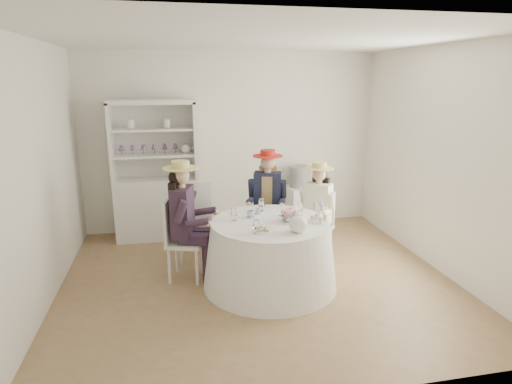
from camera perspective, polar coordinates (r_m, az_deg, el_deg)
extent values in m
plane|color=olive|center=(5.16, 0.23, -11.63)|extent=(4.50, 4.50, 0.00)
plane|color=white|center=(4.63, 0.26, 19.80)|extent=(4.50, 4.50, 0.00)
plane|color=white|center=(6.66, -3.27, 6.63)|extent=(4.50, 0.00, 4.50)
plane|color=white|center=(2.85, 8.44, -4.80)|extent=(4.50, 0.00, 4.50)
plane|color=white|center=(4.80, -27.08, 1.79)|extent=(0.00, 4.50, 4.50)
plane|color=white|center=(5.61, 23.41, 3.88)|extent=(0.00, 4.50, 4.50)
cone|color=white|center=(4.92, 1.88, -8.26)|extent=(1.53, 1.53, 0.74)
cylinder|color=white|center=(4.78, 1.92, -4.06)|extent=(1.33, 1.33, 0.02)
cube|color=silver|center=(6.49, -12.97, -2.11)|extent=(1.26, 0.66, 0.90)
cube|color=silver|center=(6.48, -13.44, 6.85)|extent=(1.18, 0.26, 1.09)
cube|color=silver|center=(6.23, -13.80, 11.58)|extent=(1.26, 0.66, 0.06)
cube|color=silver|center=(6.33, -18.75, 6.28)|extent=(0.12, 0.45, 1.09)
cube|color=silver|center=(6.29, -8.20, 6.87)|extent=(0.12, 0.45, 1.09)
cube|color=silver|center=(6.31, -13.38, 4.81)|extent=(1.17, 0.60, 0.03)
cube|color=silver|center=(6.26, -13.59, 8.13)|extent=(1.17, 0.60, 0.03)
sphere|color=white|center=(6.30, -9.34, 5.74)|extent=(0.14, 0.14, 0.14)
cube|color=silver|center=(6.85, 5.75, -1.94)|extent=(0.50, 0.50, 0.66)
cylinder|color=black|center=(6.73, 5.86, 2.08)|extent=(0.42, 0.42, 0.33)
cube|color=silver|center=(5.09, -9.37, -6.65)|extent=(0.50, 0.50, 0.04)
cylinder|color=silver|center=(5.00, -7.89, -9.88)|extent=(0.04, 0.04, 0.44)
cylinder|color=silver|center=(5.28, -7.12, -8.44)|extent=(0.04, 0.04, 0.44)
cylinder|color=silver|center=(5.08, -11.49, -9.65)|extent=(0.04, 0.04, 0.44)
cylinder|color=silver|center=(5.36, -10.53, -8.24)|extent=(0.04, 0.04, 0.44)
cube|color=silver|center=(5.04, -11.50, -3.67)|extent=(0.14, 0.38, 0.50)
cube|color=black|center=(4.97, -9.77, -2.64)|extent=(0.30, 0.40, 0.58)
cube|color=black|center=(4.95, -8.30, -6.24)|extent=(0.37, 0.22, 0.12)
cylinder|color=black|center=(5.04, -6.59, -9.51)|extent=(0.10, 0.10, 0.46)
cylinder|color=black|center=(4.75, -9.97, -2.60)|extent=(0.19, 0.14, 0.28)
cube|color=black|center=(5.11, -7.84, -5.51)|extent=(0.37, 0.22, 0.12)
cylinder|color=black|center=(5.20, -6.19, -8.70)|extent=(0.10, 0.10, 0.46)
cylinder|color=black|center=(5.13, -8.79, -1.22)|extent=(0.19, 0.14, 0.28)
cylinder|color=#D8A889|center=(4.89, -9.93, 0.85)|extent=(0.09, 0.09, 0.08)
sphere|color=#D8A889|center=(4.86, -9.99, 2.11)|extent=(0.19, 0.19, 0.19)
sphere|color=black|center=(4.88, -10.50, 1.94)|extent=(0.19, 0.19, 0.19)
cube|color=black|center=(4.94, -10.76, -0.72)|extent=(0.15, 0.25, 0.38)
cylinder|color=#CFBD65|center=(4.84, -10.04, 3.16)|extent=(0.40, 0.40, 0.01)
cylinder|color=#CFBD65|center=(4.83, -10.06, 3.62)|extent=(0.20, 0.20, 0.08)
cube|color=silver|center=(5.82, 1.50, -3.72)|extent=(0.50, 0.50, 0.04)
cylinder|color=silver|center=(5.76, -0.23, -6.33)|extent=(0.04, 0.04, 0.44)
cylinder|color=silver|center=(5.74, 2.95, -6.44)|extent=(0.04, 0.04, 0.44)
cylinder|color=silver|center=(6.06, 0.10, -5.24)|extent=(0.04, 0.04, 0.44)
cylinder|color=silver|center=(6.03, 3.12, -5.35)|extent=(0.04, 0.04, 0.44)
cube|color=silver|center=(5.91, 1.66, -0.70)|extent=(0.37, 0.14, 0.50)
cube|color=#1B1E36|center=(5.73, 1.54, -0.17)|extent=(0.40, 0.30, 0.58)
cube|color=tan|center=(5.73, 1.54, -0.17)|extent=(0.20, 0.25, 0.50)
cube|color=#1B1E36|center=(5.69, 0.51, -3.31)|extent=(0.23, 0.36, 0.12)
cylinder|color=#1B1E36|center=(5.66, 0.36, -6.62)|extent=(0.10, 0.10, 0.46)
cylinder|color=#1B1E36|center=(5.69, -0.55, 0.46)|extent=(0.14, 0.19, 0.27)
cube|color=#1B1E36|center=(5.67, 2.31, -3.37)|extent=(0.23, 0.36, 0.12)
cylinder|color=#1B1E36|center=(5.64, 2.18, -6.69)|extent=(0.10, 0.10, 0.46)
cylinder|color=#1B1E36|center=(5.66, 3.59, 0.35)|extent=(0.14, 0.19, 0.27)
cylinder|color=#D8A889|center=(5.66, 1.56, 2.85)|extent=(0.09, 0.09, 0.08)
sphere|color=#D8A889|center=(5.64, 1.57, 3.94)|extent=(0.19, 0.19, 0.19)
sphere|color=tan|center=(5.68, 1.61, 3.88)|extent=(0.19, 0.19, 0.19)
cube|color=tan|center=(5.77, 1.62, 1.66)|extent=(0.25, 0.15, 0.38)
cylinder|color=red|center=(5.62, 1.58, 4.84)|extent=(0.40, 0.40, 0.01)
cylinder|color=red|center=(5.61, 1.58, 5.24)|extent=(0.20, 0.20, 0.08)
cube|color=silver|center=(5.67, 8.08, -4.79)|extent=(0.51, 0.51, 0.04)
cylinder|color=silver|center=(5.67, 6.07, -6.98)|extent=(0.03, 0.03, 0.40)
cylinder|color=silver|center=(5.57, 8.82, -7.50)|extent=(0.03, 0.03, 0.40)
cylinder|color=silver|center=(5.92, 7.25, -6.06)|extent=(0.03, 0.03, 0.40)
cylinder|color=silver|center=(5.82, 9.90, -6.54)|extent=(0.03, 0.03, 0.40)
cube|color=silver|center=(5.74, 8.80, -1.99)|extent=(0.28, 0.25, 0.46)
cube|color=white|center=(5.58, 8.28, -1.47)|extent=(0.37, 0.35, 0.53)
cube|color=white|center=(5.58, 6.90, -4.28)|extent=(0.30, 0.31, 0.11)
cylinder|color=white|center=(5.56, 6.28, -7.31)|extent=(0.09, 0.09, 0.42)
cylinder|color=white|center=(5.60, 6.38, -0.67)|extent=(0.17, 0.17, 0.25)
cube|color=white|center=(5.52, 8.46, -4.55)|extent=(0.30, 0.31, 0.11)
cylinder|color=white|center=(5.51, 7.84, -7.62)|extent=(0.09, 0.09, 0.42)
cylinder|color=white|center=(5.46, 9.98, -1.20)|extent=(0.17, 0.17, 0.25)
cylinder|color=#D8A889|center=(5.51, 8.39, 1.34)|extent=(0.08, 0.08, 0.07)
sphere|color=#D8A889|center=(5.49, 8.43, 2.36)|extent=(0.17, 0.17, 0.17)
sphere|color=black|center=(5.53, 8.58, 2.30)|extent=(0.17, 0.17, 0.17)
cube|color=black|center=(5.60, 8.62, 0.23)|extent=(0.21, 0.20, 0.35)
cylinder|color=#CFBD65|center=(5.47, 8.46, 3.20)|extent=(0.36, 0.36, 0.01)
cylinder|color=#CFBD65|center=(5.46, 8.48, 3.57)|extent=(0.18, 0.18, 0.07)
cube|color=silver|center=(5.63, -8.16, -3.95)|extent=(0.46, 0.46, 0.04)
cylinder|color=silver|center=(5.89, -6.38, -5.68)|extent=(0.04, 0.04, 0.49)
cylinder|color=silver|center=(5.88, -9.87, -5.83)|extent=(0.04, 0.04, 0.49)
cylinder|color=silver|center=(5.55, -6.15, -6.95)|extent=(0.04, 0.04, 0.49)
cylinder|color=silver|center=(5.55, -9.86, -7.12)|extent=(0.04, 0.04, 0.49)
cube|color=silver|center=(5.34, -8.21, -1.58)|extent=(0.42, 0.05, 0.56)
imported|color=white|center=(4.89, -0.72, -3.03)|extent=(0.10, 0.10, 0.07)
imported|color=white|center=(5.03, 0.27, -2.61)|extent=(0.08, 0.08, 0.06)
imported|color=white|center=(4.98, 4.39, -2.75)|extent=(0.12, 0.12, 0.07)
imported|color=white|center=(4.78, 4.60, -3.62)|extent=(0.26, 0.26, 0.05)
sphere|color=pink|center=(4.80, 5.34, -2.80)|extent=(0.07, 0.07, 0.07)
sphere|color=white|center=(4.83, 5.09, -2.69)|extent=(0.07, 0.07, 0.07)
sphere|color=pink|center=(4.84, 4.69, -2.64)|extent=(0.07, 0.07, 0.07)
sphere|color=white|center=(4.83, 4.27, -2.67)|extent=(0.07, 0.07, 0.07)
sphere|color=pink|center=(4.80, 4.00, -2.76)|extent=(0.07, 0.07, 0.07)
sphere|color=white|center=(4.77, 3.98, -2.90)|extent=(0.07, 0.07, 0.07)
sphere|color=pink|center=(4.74, 4.23, -3.01)|extent=(0.07, 0.07, 0.07)
sphere|color=white|center=(4.73, 4.64, -3.07)|extent=(0.07, 0.07, 0.07)
sphere|color=pink|center=(4.74, 5.06, -3.04)|extent=(0.07, 0.07, 0.07)
sphere|color=white|center=(4.76, 5.33, -2.94)|extent=(0.07, 0.07, 0.07)
sphere|color=white|center=(4.45, 5.65, -4.28)|extent=(0.19, 0.19, 0.19)
cylinder|color=white|center=(4.48, 7.10, -4.04)|extent=(0.11, 0.03, 0.09)
cylinder|color=white|center=(4.42, 5.68, -3.09)|extent=(0.04, 0.04, 0.02)
cylinder|color=white|center=(4.48, 1.11, -5.15)|extent=(0.25, 0.25, 0.01)
cube|color=beige|center=(4.45, 0.56, -5.00)|extent=(0.06, 0.04, 0.03)
cube|color=beige|center=(4.47, 1.11, -4.73)|extent=(0.07, 0.05, 0.03)
cube|color=beige|center=(4.50, 1.65, -4.75)|extent=(0.07, 0.06, 0.03)
cube|color=beige|center=(4.50, 0.77, -4.59)|extent=(0.07, 0.07, 0.03)
cube|color=beige|center=(4.44, 1.58, -5.01)|extent=(0.06, 0.07, 0.03)
cylinder|color=white|center=(4.82, 8.36, -3.84)|extent=(0.23, 0.23, 0.01)
cylinder|color=white|center=(4.80, 8.39, -3.05)|extent=(0.02, 0.02, 0.15)
cylinder|color=white|center=(4.78, 8.42, -2.19)|extent=(0.17, 0.17, 0.01)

